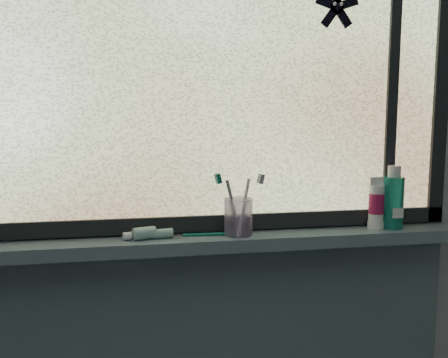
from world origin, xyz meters
TOP-DOWN VIEW (x-y plane):
  - wall_back at (0.00, 1.30)m, footprint 3.00×0.01m
  - windowsill at (0.00, 1.23)m, footprint 1.62×0.14m
  - window_pane at (0.00, 1.28)m, footprint 1.50×0.01m
  - frame_bottom at (0.00, 1.28)m, footprint 1.60×0.03m
  - frame_right at (0.78, 1.28)m, footprint 0.05×0.03m
  - frame_mullion at (0.60, 1.28)m, footprint 0.03×0.03m
  - starfish_sticker at (0.40, 1.27)m, footprint 0.15×0.02m
  - toothpaste_tube at (-0.18, 1.22)m, footprint 0.21×0.09m
  - toothbrush_cup at (0.08, 1.23)m, footprint 0.11×0.11m
  - toothbrush_lying at (-0.01, 1.23)m, footprint 0.20×0.03m
  - mouthwash_bottle at (0.59, 1.23)m, footprint 0.08×0.08m
  - cream_tube at (0.54, 1.23)m, footprint 0.06×0.06m

SIDE VIEW (x-z plane):
  - windowsill at x=0.00m, z-range 0.98..1.02m
  - toothbrush_lying at x=-0.01m, z-range 1.02..1.03m
  - toothpaste_tube at x=-0.18m, z-range 1.02..1.06m
  - frame_bottom at x=0.00m, z-range 1.02..1.07m
  - toothbrush_cup at x=0.08m, z-range 1.02..1.13m
  - cream_tube at x=0.54m, z-range 1.05..1.17m
  - mouthwash_bottle at x=0.59m, z-range 1.04..1.21m
  - wall_back at x=0.00m, z-range 0.00..2.50m
  - frame_right at x=0.78m, z-range 0.98..2.08m
  - window_pane at x=0.00m, z-range 1.03..2.03m
  - frame_mullion at x=0.60m, z-range 1.03..2.03m
  - starfish_sticker at x=0.40m, z-range 1.65..1.79m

